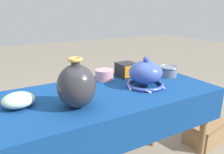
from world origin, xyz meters
The scene contains 8 objects.
display_table centered at (0.00, -0.01, 0.64)m, with size 1.30×0.62×0.72m.
vase_tall_bulbous centered at (-0.23, -0.12, 0.83)m, with size 0.19×0.19×0.25m.
vase_dome_bell centered at (0.25, -0.04, 0.79)m, with size 0.25×0.24×0.19m.
mosaic_tile_box centered at (0.26, 0.20, 0.77)m, with size 0.13×0.13×0.10m.
pot_squat_rose centered at (0.09, 0.20, 0.75)m, with size 0.12×0.12×0.07m, color #D19399.
bowl_shallow_celadon centered at (-0.48, 0.03, 0.75)m, with size 0.16×0.16×0.07m, color #A8CCB7.
cup_wide_slate centered at (0.53, 0.05, 0.76)m, with size 0.14×0.14×0.07m.
wooden_crate centered at (1.05, 0.06, 0.10)m, with size 0.42×0.31×0.19m.
Camera 1 is at (-0.57, -1.06, 1.18)m, focal length 35.00 mm.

